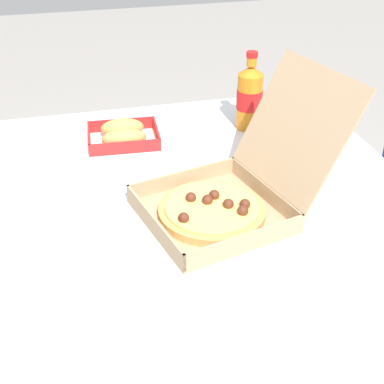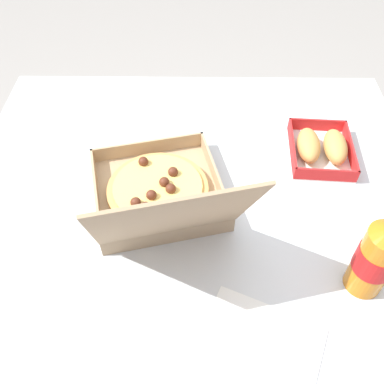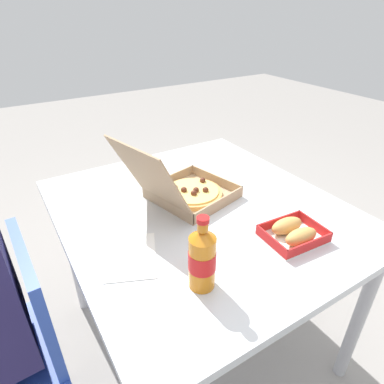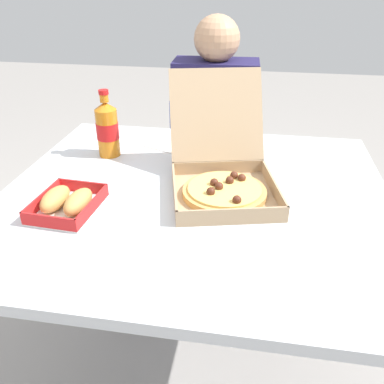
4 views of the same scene
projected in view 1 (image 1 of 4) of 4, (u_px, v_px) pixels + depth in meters
The scene contains 5 objects.
dining_table at pixel (207, 224), 1.29m from camera, with size 1.10×1.00×0.75m.
pizza_box_open at pixel (228, 195), 1.16m from camera, with size 0.37×0.47×0.30m.
bread_side_box at pixel (123, 135), 1.46m from camera, with size 0.16×0.20×0.06m.
cola_bottle at pixel (250, 97), 1.51m from camera, with size 0.07×0.07×0.22m.
paper_menu at pixel (317, 155), 1.41m from camera, with size 0.21×0.15×0.00m, color white.
Camera 1 is at (1.01, -0.29, 1.42)m, focal length 49.93 mm.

